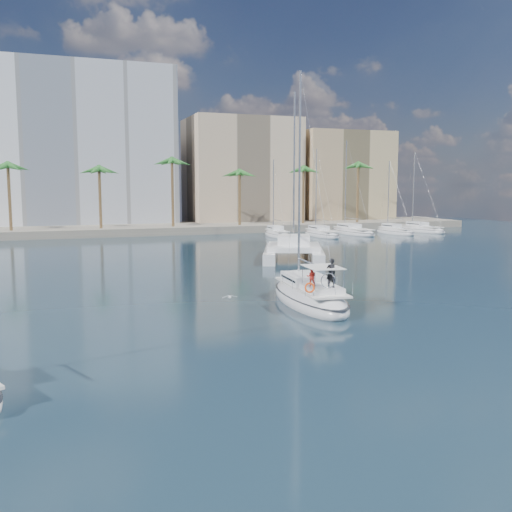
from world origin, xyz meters
name	(u,v)px	position (x,y,z in m)	size (l,w,h in m)	color
ground	(262,310)	(0.00, 0.00, 0.00)	(160.00, 160.00, 0.00)	black
quay	(131,229)	(0.00, 61.00, 0.60)	(120.00, 14.00, 1.20)	gray
building_modern	(49,149)	(-12.00, 73.00, 14.00)	(42.00, 16.00, 28.00)	white
building_beige	(241,173)	(22.00, 70.00, 10.00)	(20.00, 14.00, 20.00)	tan
building_tan_right	(341,179)	(42.00, 68.00, 9.00)	(18.00, 12.00, 18.00)	tan
palm_centre	(133,169)	(0.00, 57.00, 10.28)	(3.60, 3.60, 12.30)	brown
palm_right	(330,171)	(34.00, 57.00, 10.28)	(3.60, 3.60, 12.30)	brown
main_sloop	(309,296)	(3.57, 0.57, 0.51)	(4.50, 11.13, 16.10)	silver
catamaran	(294,248)	(11.84, 22.08, 1.15)	(10.27, 13.41, 17.52)	silver
seagull	(230,297)	(-1.88, 0.72, 0.81)	(1.00, 0.43, 0.19)	silver
moored_yacht_a	(277,237)	(20.00, 47.00, 0.00)	(2.72, 9.35, 11.90)	silver
moored_yacht_b	(321,236)	(26.50, 45.00, 0.00)	(3.14, 10.78, 13.72)	silver
moored_yacht_c	(353,234)	(33.00, 47.00, 0.00)	(3.55, 12.21, 15.54)	silver
moored_yacht_d	(395,234)	(39.50, 45.00, 0.00)	(2.72, 9.35, 11.90)	silver
moored_yacht_e	(421,232)	(46.00, 47.00, 0.00)	(3.14, 10.78, 13.72)	silver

